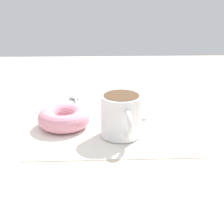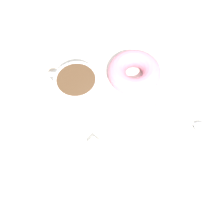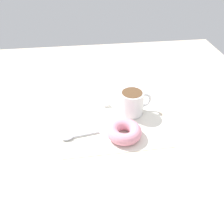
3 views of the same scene
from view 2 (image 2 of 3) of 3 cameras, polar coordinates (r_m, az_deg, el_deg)
ground_plane at (r=59.34cm, az=-1.98°, el=-2.80°), size 120.00×120.00×2.00cm
napkin at (r=58.95cm, az=0.00°, el=-1.01°), size 33.14×33.14×0.30cm
coffee_cup at (r=57.18cm, az=-6.39°, el=3.84°), size 7.88×10.99×8.06cm
donut at (r=62.25cm, az=4.07°, el=7.23°), size 10.56×10.56×3.58cm
spoon at (r=59.69cm, az=15.14°, el=-2.28°), size 3.23×11.56×0.90cm
sugar_cube at (r=55.65cm, az=-3.32°, el=-5.88°), size 1.67×1.67×1.67cm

